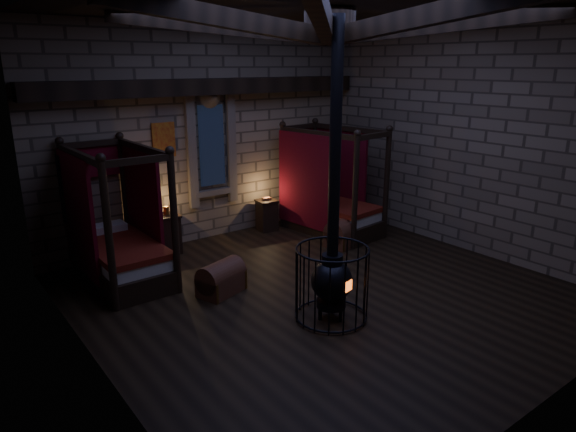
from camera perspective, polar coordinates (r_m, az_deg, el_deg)
room at (r=7.53m, az=4.11°, el=18.62°), size 7.02×7.02×4.29m
bed_left at (r=8.95m, az=-18.20°, el=-3.35°), size 1.14×2.13×2.21m
bed_right at (r=10.99m, az=4.61°, el=1.09°), size 1.34×2.22×2.20m
trunk_left at (r=8.15m, az=-7.43°, el=-6.94°), size 0.83×0.66×0.53m
trunk_right at (r=10.23m, az=6.27°, el=-1.87°), size 0.85×0.64×0.56m
nightstand_left at (r=9.98m, az=-13.23°, el=-1.88°), size 0.53×0.51×0.92m
nightstand_right at (r=11.06m, az=-2.35°, el=0.13°), size 0.47×0.45×0.73m
stove at (r=7.19m, az=4.89°, el=-6.74°), size 1.03×1.03×4.05m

